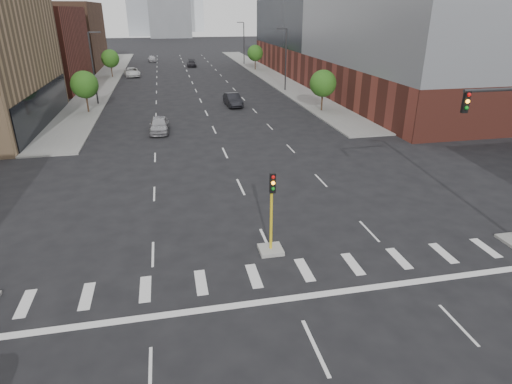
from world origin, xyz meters
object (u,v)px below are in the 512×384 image
object	(u,v)px
car_distant	(152,59)
car_far_left	(132,72)
car_near_left	(159,125)
car_deep_right	(192,63)
car_mid_right	(233,100)
median_traffic_signal	(271,235)

from	to	relation	value
car_distant	car_far_left	bearing A→B (deg)	-103.08
car_near_left	car_deep_right	bearing A→B (deg)	85.31
car_near_left	car_mid_right	distance (m)	14.63
car_near_left	car_distant	bearing A→B (deg)	94.06
median_traffic_signal	car_far_left	distance (m)	67.71
car_distant	car_mid_right	bearing A→B (deg)	-83.86
car_mid_right	car_far_left	xyz separation A→B (m)	(-14.31, 30.48, -0.03)
car_distant	median_traffic_signal	bearing A→B (deg)	-90.69
car_far_left	car_distant	size ratio (longest dim) A/B	1.30
car_far_left	car_deep_right	size ratio (longest dim) A/B	1.19
car_distant	car_near_left	bearing A→B (deg)	-93.81
car_far_left	car_near_left	bearing A→B (deg)	-92.88
median_traffic_signal	car_far_left	world-z (taller)	median_traffic_signal
car_mid_right	car_distant	bearing A→B (deg)	97.79
median_traffic_signal	car_deep_right	xyz separation A→B (m)	(1.50, 79.55, -0.28)
car_far_left	car_distant	xyz separation A→B (m)	(3.39, 24.30, -0.04)
car_mid_right	car_far_left	bearing A→B (deg)	111.67
median_traffic_signal	car_far_left	bearing A→B (deg)	98.92
car_distant	car_deep_right	bearing A→B (deg)	-58.63
car_near_left	car_far_left	bearing A→B (deg)	99.46
median_traffic_signal	car_distant	bearing A→B (deg)	94.46
car_mid_right	car_far_left	world-z (taller)	car_mid_right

